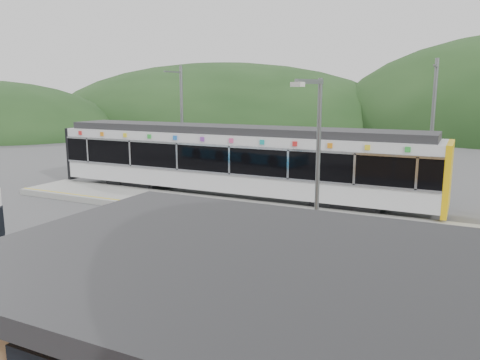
% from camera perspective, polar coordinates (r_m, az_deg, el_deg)
% --- Properties ---
extents(ground, '(120.00, 120.00, 0.00)m').
position_cam_1_polar(ground, '(18.35, -3.06, -6.66)').
color(ground, '#4C4C4F').
rests_on(ground, ground).
extents(hills, '(146.00, 149.00, 26.00)m').
position_cam_1_polar(hills, '(21.42, 18.87, -4.68)').
color(hills, '#1E3D19').
rests_on(hills, ground).
extents(platform, '(26.00, 3.20, 0.30)m').
position_cam_1_polar(platform, '(21.14, 1.28, -3.87)').
color(platform, '#9E9E99').
rests_on(platform, ground).
extents(yellow_line, '(26.00, 0.10, 0.01)m').
position_cam_1_polar(yellow_line, '(19.97, -0.28, -4.29)').
color(yellow_line, yellow).
rests_on(yellow_line, platform).
extents(train, '(20.44, 3.01, 3.74)m').
position_cam_1_polar(train, '(24.07, -0.70, 2.57)').
color(train, black).
rests_on(train, ground).
extents(catenary_mast_west, '(0.18, 1.80, 7.00)m').
position_cam_1_polar(catenary_mast_west, '(28.53, -7.13, 6.96)').
color(catenary_mast_west, slate).
rests_on(catenary_mast_west, ground).
extents(catenary_mast_east, '(0.18, 1.80, 7.00)m').
position_cam_1_polar(catenary_mast_east, '(23.97, 22.34, 5.55)').
color(catenary_mast_east, slate).
rests_on(catenary_mast_east, ground).
extents(station_shelter, '(9.20, 6.20, 3.00)m').
position_cam_1_polar(station_shelter, '(7.83, 3.64, -19.32)').
color(station_shelter, olive).
rests_on(station_shelter, ground).
extents(lamp_post, '(0.51, 1.09, 5.83)m').
position_cam_1_polar(lamp_post, '(12.85, 9.32, 1.68)').
color(lamp_post, slate).
rests_on(lamp_post, ground).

